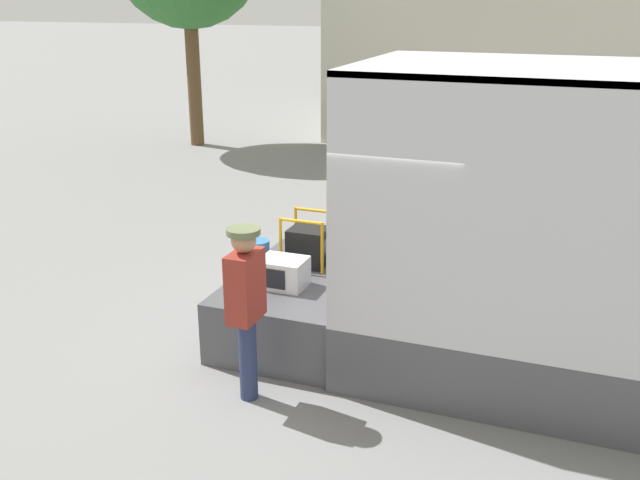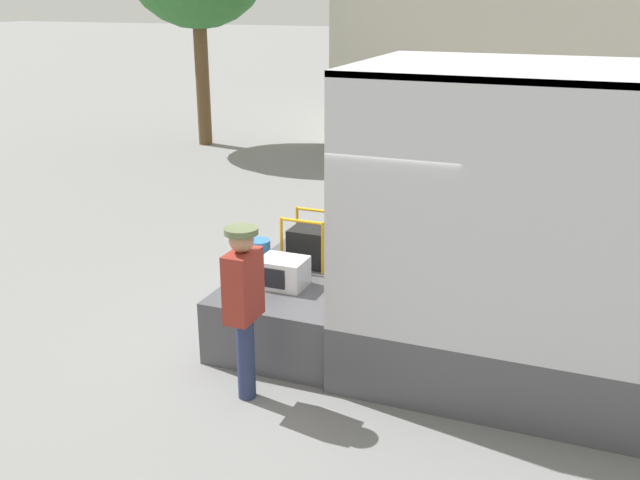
{
  "view_description": "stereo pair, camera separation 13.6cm",
  "coord_description": "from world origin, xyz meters",
  "px_view_note": "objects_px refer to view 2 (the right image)",
  "views": [
    {
      "loc": [
        2.18,
        -7.22,
        3.87
      ],
      "look_at": [
        -0.44,
        -0.2,
        1.27
      ],
      "focal_mm": 40.0,
      "sensor_mm": 36.0,
      "label": 1
    },
    {
      "loc": [
        2.31,
        -7.17,
        3.87
      ],
      "look_at": [
        -0.44,
        -0.2,
        1.27
      ],
      "focal_mm": 40.0,
      "sensor_mm": 36.0,
      "label": 2
    }
  ],
  "objects_px": {
    "orange_bucket": "(259,255)",
    "worker_person": "(244,295)",
    "portable_generator": "(311,246)",
    "microwave": "(283,272)"
  },
  "relations": [
    {
      "from": "worker_person",
      "to": "portable_generator",
      "type": "bearing_deg",
      "value": 92.94
    },
    {
      "from": "microwave",
      "to": "orange_bucket",
      "type": "bearing_deg",
      "value": 141.98
    },
    {
      "from": "microwave",
      "to": "worker_person",
      "type": "xyz_separation_m",
      "value": [
        0.13,
        -1.21,
        0.23
      ]
    },
    {
      "from": "microwave",
      "to": "orange_bucket",
      "type": "height_order",
      "value": "orange_bucket"
    },
    {
      "from": "orange_bucket",
      "to": "portable_generator",
      "type": "bearing_deg",
      "value": 35.41
    },
    {
      "from": "orange_bucket",
      "to": "worker_person",
      "type": "relative_size",
      "value": 0.2
    },
    {
      "from": "microwave",
      "to": "orange_bucket",
      "type": "distance_m",
      "value": 0.61
    },
    {
      "from": "microwave",
      "to": "worker_person",
      "type": "bearing_deg",
      "value": -83.63
    },
    {
      "from": "microwave",
      "to": "portable_generator",
      "type": "bearing_deg",
      "value": 87.34
    },
    {
      "from": "portable_generator",
      "to": "orange_bucket",
      "type": "height_order",
      "value": "portable_generator"
    }
  ]
}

